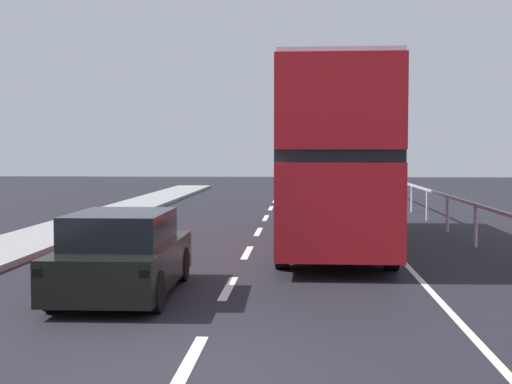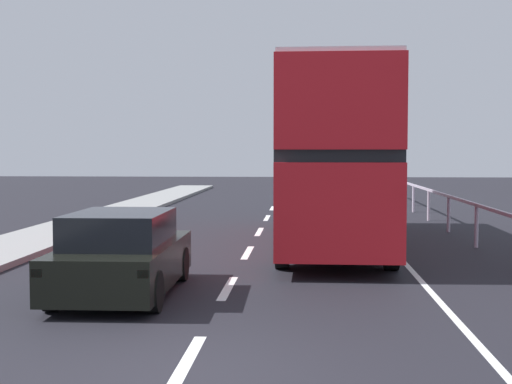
# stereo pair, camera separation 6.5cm
# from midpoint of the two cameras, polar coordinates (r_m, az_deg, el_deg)

# --- Properties ---
(ground_plane) EXTENTS (75.87, 120.00, 0.10)m
(ground_plane) POSITION_cam_midpoint_polar(r_m,az_deg,el_deg) (8.12, -5.89, -14.63)
(ground_plane) COLOR black
(lane_paint_markings) EXTENTS (3.69, 46.00, 0.01)m
(lane_paint_markings) POSITION_cam_midpoint_polar(r_m,az_deg,el_deg) (16.12, 6.85, -5.45)
(lane_paint_markings) COLOR silver
(lane_paint_markings) RESTS_ON ground
(bridge_side_railing) EXTENTS (0.10, 42.00, 1.12)m
(bridge_side_railing) POSITION_cam_midpoint_polar(r_m,az_deg,el_deg) (17.25, 18.59, -2.01)
(bridge_side_railing) COLOR #BCACC1
(bridge_side_railing) RESTS_ON ground
(double_decker_bus_red) EXTENTS (2.62, 11.16, 4.36)m
(double_decker_bus_red) POSITION_cam_midpoint_polar(r_m,az_deg,el_deg) (18.77, 6.15, 2.92)
(double_decker_bus_red) COLOR #B1151D
(double_decker_bus_red) RESTS_ON ground
(hatchback_car_near) EXTENTS (1.82, 4.07, 1.43)m
(hatchback_car_near) POSITION_cam_midpoint_polar(r_m,az_deg,el_deg) (12.37, -10.42, -4.96)
(hatchback_car_near) COLOR black
(hatchback_car_near) RESTS_ON ground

